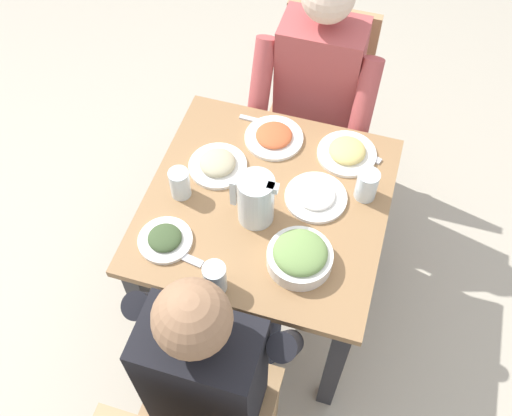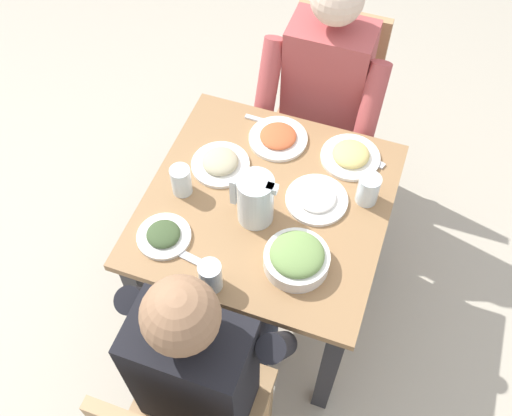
{
  "view_description": "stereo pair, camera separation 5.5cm",
  "coord_description": "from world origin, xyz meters",
  "px_view_note": "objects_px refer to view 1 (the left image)",
  "views": [
    {
      "loc": [
        -0.3,
        1.12,
        2.34
      ],
      "look_at": [
        0.02,
        0.05,
        0.72
      ],
      "focal_mm": 41.39,
      "sensor_mm": 36.0,
      "label": 1
    },
    {
      "loc": [
        -0.35,
        1.11,
        2.34
      ],
      "look_at": [
        0.02,
        0.05,
        0.72
      ],
      "focal_mm": 41.39,
      "sensor_mm": 36.0,
      "label": 2
    }
  ],
  "objects_px": {
    "diner_near": "(312,106)",
    "water_glass_near_left": "(367,185)",
    "plate_fries": "(347,152)",
    "plate_beans": "(218,164)",
    "plate_rice_curry": "(274,137)",
    "salad_bowl": "(300,256)",
    "dining_table": "(266,223)",
    "water_glass_near_right": "(180,183)",
    "diner_far": "(217,353)",
    "plate_yoghurt": "(316,196)",
    "water_pitcher": "(256,199)",
    "plate_dolmas": "(165,239)",
    "chair_near": "(320,97)",
    "water_glass_by_pitcher": "(215,278)"
  },
  "relations": [
    {
      "from": "diner_far",
      "to": "chair_near",
      "type": "bearing_deg",
      "value": -91.44
    },
    {
      "from": "diner_near",
      "to": "water_glass_near_left",
      "type": "xyz_separation_m",
      "value": [
        -0.28,
        0.42,
        0.11
      ]
    },
    {
      "from": "diner_far",
      "to": "water_glass_near_left",
      "type": "relative_size",
      "value": 10.46
    },
    {
      "from": "diner_far",
      "to": "plate_beans",
      "type": "bearing_deg",
      "value": -71.76
    },
    {
      "from": "water_glass_near_left",
      "to": "plate_dolmas",
      "type": "bearing_deg",
      "value": 32.39
    },
    {
      "from": "plate_beans",
      "to": "plate_fries",
      "type": "bearing_deg",
      "value": -156.34
    },
    {
      "from": "salad_bowl",
      "to": "water_glass_near_left",
      "type": "distance_m",
      "value": 0.35
    },
    {
      "from": "water_pitcher",
      "to": "plate_fries",
      "type": "distance_m",
      "value": 0.43
    },
    {
      "from": "water_pitcher",
      "to": "plate_fries",
      "type": "height_order",
      "value": "water_pitcher"
    },
    {
      "from": "water_glass_near_right",
      "to": "diner_near",
      "type": "bearing_deg",
      "value": -118.68
    },
    {
      "from": "plate_beans",
      "to": "water_glass_by_pitcher",
      "type": "distance_m",
      "value": 0.47
    },
    {
      "from": "plate_dolmas",
      "to": "water_glass_near_right",
      "type": "bearing_deg",
      "value": -84.31
    },
    {
      "from": "dining_table",
      "to": "plate_dolmas",
      "type": "height_order",
      "value": "plate_dolmas"
    },
    {
      "from": "salad_bowl",
      "to": "water_glass_by_pitcher",
      "type": "distance_m",
      "value": 0.27
    },
    {
      "from": "plate_rice_curry",
      "to": "water_glass_near_right",
      "type": "bearing_deg",
      "value": 54.22
    },
    {
      "from": "plate_rice_curry",
      "to": "salad_bowl",
      "type": "bearing_deg",
      "value": 114.49
    },
    {
      "from": "water_pitcher",
      "to": "plate_rice_curry",
      "type": "xyz_separation_m",
      "value": [
        0.03,
        -0.35,
        -0.08
      ]
    },
    {
      "from": "salad_bowl",
      "to": "plate_beans",
      "type": "xyz_separation_m",
      "value": [
        0.37,
        -0.29,
        -0.02
      ]
    },
    {
      "from": "plate_dolmas",
      "to": "plate_rice_curry",
      "type": "bearing_deg",
      "value": -112.48
    },
    {
      "from": "plate_beans",
      "to": "water_glass_near_left",
      "type": "relative_size",
      "value": 1.82
    },
    {
      "from": "plate_dolmas",
      "to": "water_glass_near_left",
      "type": "xyz_separation_m",
      "value": [
        -0.58,
        -0.37,
        0.04
      ]
    },
    {
      "from": "chair_near",
      "to": "salad_bowl",
      "type": "xyz_separation_m",
      "value": [
        -0.13,
        0.94,
        0.24
      ]
    },
    {
      "from": "chair_near",
      "to": "plate_beans",
      "type": "distance_m",
      "value": 0.73
    },
    {
      "from": "salad_bowl",
      "to": "water_glass_near_right",
      "type": "relative_size",
      "value": 1.84
    },
    {
      "from": "dining_table",
      "to": "plate_beans",
      "type": "bearing_deg",
      "value": -24.25
    },
    {
      "from": "plate_yoghurt",
      "to": "plate_beans",
      "type": "distance_m",
      "value": 0.36
    },
    {
      "from": "salad_bowl",
      "to": "water_glass_near_left",
      "type": "relative_size",
      "value": 1.82
    },
    {
      "from": "diner_far",
      "to": "water_glass_near_right",
      "type": "height_order",
      "value": "diner_far"
    },
    {
      "from": "diner_near",
      "to": "diner_far",
      "type": "relative_size",
      "value": 1.0
    },
    {
      "from": "dining_table",
      "to": "water_glass_near_left",
      "type": "bearing_deg",
      "value": -158.82
    },
    {
      "from": "water_pitcher",
      "to": "plate_dolmas",
      "type": "xyz_separation_m",
      "value": [
        0.25,
        0.18,
        -0.08
      ]
    },
    {
      "from": "dining_table",
      "to": "salad_bowl",
      "type": "distance_m",
      "value": 0.31
    },
    {
      "from": "chair_near",
      "to": "salad_bowl",
      "type": "relative_size",
      "value": 4.32
    },
    {
      "from": "diner_near",
      "to": "plate_fries",
      "type": "relative_size",
      "value": 5.6
    },
    {
      "from": "plate_dolmas",
      "to": "chair_near",
      "type": "bearing_deg",
      "value": -106.99
    },
    {
      "from": "water_glass_near_right",
      "to": "plate_dolmas",
      "type": "bearing_deg",
      "value": 95.69
    },
    {
      "from": "diner_near",
      "to": "plate_dolmas",
      "type": "bearing_deg",
      "value": 68.92
    },
    {
      "from": "water_glass_near_right",
      "to": "diner_far",
      "type": "bearing_deg",
      "value": 120.87
    },
    {
      "from": "plate_fries",
      "to": "plate_beans",
      "type": "xyz_separation_m",
      "value": [
        0.42,
        0.19,
        0.0
      ]
    },
    {
      "from": "diner_far",
      "to": "salad_bowl",
      "type": "bearing_deg",
      "value": -115.95
    },
    {
      "from": "water_pitcher",
      "to": "plate_rice_curry",
      "type": "relative_size",
      "value": 0.88
    },
    {
      "from": "water_glass_near_left",
      "to": "plate_yoghurt",
      "type": "bearing_deg",
      "value": 21.94
    },
    {
      "from": "diner_near",
      "to": "water_pitcher",
      "type": "distance_m",
      "value": 0.63
    },
    {
      "from": "plate_beans",
      "to": "water_glass_near_left",
      "type": "height_order",
      "value": "water_glass_near_left"
    },
    {
      "from": "diner_near",
      "to": "water_pitcher",
      "type": "bearing_deg",
      "value": 85.16
    },
    {
      "from": "water_pitcher",
      "to": "water_glass_near_right",
      "type": "height_order",
      "value": "water_pitcher"
    },
    {
      "from": "chair_near",
      "to": "diner_near",
      "type": "relative_size",
      "value": 0.75
    },
    {
      "from": "water_glass_near_left",
      "to": "chair_near",
      "type": "bearing_deg",
      "value": -65.73
    },
    {
      "from": "dining_table",
      "to": "plate_rice_curry",
      "type": "bearing_deg",
      "value": -79.37
    },
    {
      "from": "salad_bowl",
      "to": "diner_near",
      "type": "bearing_deg",
      "value": -79.87
    }
  ]
}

